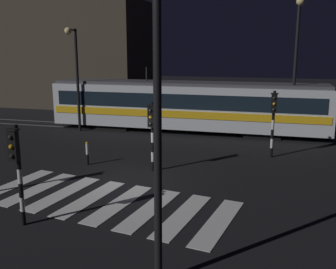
# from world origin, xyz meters

# --- Properties ---
(ground_plane) EXTENTS (120.00, 120.00, 0.00)m
(ground_plane) POSITION_xyz_m (0.00, 0.00, 0.00)
(ground_plane) COLOR black
(rail_near) EXTENTS (80.00, 0.12, 0.03)m
(rail_near) POSITION_xyz_m (0.00, 9.38, 0.01)
(rail_near) COLOR #59595E
(rail_near) RESTS_ON ground
(rail_far) EXTENTS (80.00, 0.12, 0.03)m
(rail_far) POSITION_xyz_m (0.00, 10.81, 0.01)
(rail_far) COLOR #59595E
(rail_far) RESTS_ON ground
(crosswalk_zebra) EXTENTS (9.68, 5.19, 0.02)m
(crosswalk_zebra) POSITION_xyz_m (-0.00, -2.29, 0.01)
(crosswalk_zebra) COLOR silver
(crosswalk_zebra) RESTS_ON ground
(traffic_light_kerb_mid_left) EXTENTS (0.36, 0.42, 3.17)m
(traffic_light_kerb_mid_left) POSITION_xyz_m (-1.62, -4.80, 2.09)
(traffic_light_kerb_mid_left) COLOR black
(traffic_light_kerb_mid_left) RESTS_ON ground
(traffic_light_corner_far_right) EXTENTS (0.36, 0.42, 3.33)m
(traffic_light_corner_far_right) POSITION_xyz_m (5.68, 5.17, 2.20)
(traffic_light_corner_far_right) COLOR black
(traffic_light_corner_far_right) RESTS_ON ground
(traffic_light_median_centre) EXTENTS (0.36, 0.42, 3.08)m
(traffic_light_median_centre) POSITION_xyz_m (0.63, 1.44, 2.03)
(traffic_light_median_centre) COLOR black
(traffic_light_median_centre) RESTS_ON ground
(street_lamp_trackside_left) EXTENTS (0.44, 1.21, 6.60)m
(street_lamp_trackside_left) POSITION_xyz_m (-6.64, 8.32, 4.23)
(street_lamp_trackside_left) COLOR black
(street_lamp_trackside_left) RESTS_ON ground
(street_lamp_near_kerb) EXTENTS (0.44, 1.21, 6.93)m
(street_lamp_near_kerb) POSITION_xyz_m (3.28, -6.78, 4.42)
(street_lamp_near_kerb) COLOR black
(street_lamp_near_kerb) RESTS_ON ground
(street_lamp_trackside_right) EXTENTS (0.44, 1.21, 8.02)m
(street_lamp_trackside_right) POSITION_xyz_m (6.74, 9.37, 5.01)
(street_lamp_trackside_right) COLOR black
(street_lamp_trackside_right) RESTS_ON ground
(tram) EXTENTS (17.91, 2.58, 4.15)m
(tram) POSITION_xyz_m (0.21, 10.09, 1.75)
(tram) COLOR silver
(tram) RESTS_ON ground
(bollard_island_edge) EXTENTS (0.12, 0.12, 1.11)m
(bollard_island_edge) POSITION_xyz_m (-2.62, 1.66, 0.56)
(bollard_island_edge) COLOR black
(bollard_island_edge) RESTS_ON ground
(building_backdrop) EXTENTS (17.05, 8.00, 9.58)m
(building_backdrop) POSITION_xyz_m (-14.60, 20.04, 4.79)
(building_backdrop) COLOR #42382D
(building_backdrop) RESTS_ON ground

